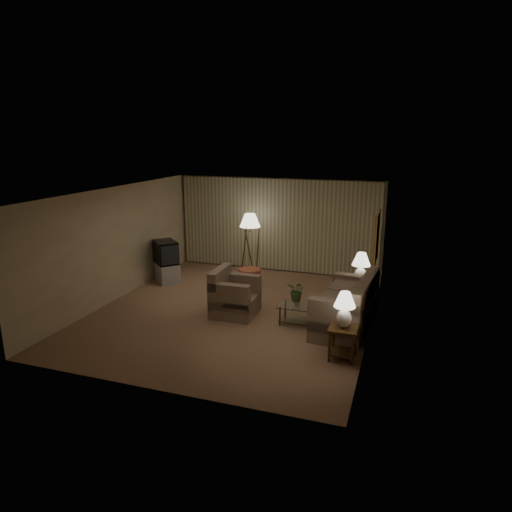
% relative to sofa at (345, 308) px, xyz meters
% --- Properties ---
extents(ground, '(7.00, 7.00, 0.00)m').
position_rel_sofa_xyz_m(ground, '(-2.50, 0.16, -0.44)').
color(ground, '#826347').
rests_on(ground, ground).
extents(room_shell, '(6.04, 7.02, 2.72)m').
position_rel_sofa_xyz_m(room_shell, '(-2.48, 1.67, 1.31)').
color(room_shell, beige).
rests_on(room_shell, ground).
extents(sofa, '(2.18, 1.39, 0.88)m').
position_rel_sofa_xyz_m(sofa, '(0.00, 0.00, 0.00)').
color(sofa, gray).
rests_on(sofa, ground).
extents(armchair, '(1.01, 0.96, 0.82)m').
position_rel_sofa_xyz_m(armchair, '(-2.41, -0.03, -0.03)').
color(armchair, gray).
rests_on(armchair, ground).
extents(side_table_near, '(0.50, 0.50, 0.60)m').
position_rel_sofa_xyz_m(side_table_near, '(0.15, -1.35, -0.03)').
color(side_table_near, '#35210E').
rests_on(side_table_near, ground).
extents(side_table_far, '(0.53, 0.45, 0.60)m').
position_rel_sofa_xyz_m(side_table_far, '(0.15, 1.25, -0.04)').
color(side_table_far, '#35210E').
rests_on(side_table_far, ground).
extents(table_lamp_near, '(0.38, 0.38, 0.65)m').
position_rel_sofa_xyz_m(table_lamp_near, '(0.15, -1.35, 0.55)').
color(table_lamp_near, silver).
rests_on(table_lamp_near, side_table_near).
extents(table_lamp_far, '(0.41, 0.41, 0.71)m').
position_rel_sofa_xyz_m(table_lamp_far, '(0.15, 1.25, 0.58)').
color(table_lamp_far, silver).
rests_on(table_lamp_far, side_table_far).
extents(coffee_table, '(1.05, 0.57, 0.41)m').
position_rel_sofa_xyz_m(coffee_table, '(-0.84, -0.10, -0.16)').
color(coffee_table, silver).
rests_on(coffee_table, ground).
extents(tv_cabinet, '(1.34, 1.34, 0.50)m').
position_rel_sofa_xyz_m(tv_cabinet, '(-5.05, 1.61, -0.19)').
color(tv_cabinet, '#B3B3B6').
rests_on(tv_cabinet, ground).
extents(crt_tv, '(1.23, 1.23, 0.62)m').
position_rel_sofa_xyz_m(crt_tv, '(-5.05, 1.61, 0.37)').
color(crt_tv, black).
rests_on(crt_tv, tv_cabinet).
extents(floor_lamp, '(0.57, 0.57, 1.77)m').
position_rel_sofa_xyz_m(floor_lamp, '(-3.06, 2.83, 0.49)').
color(floor_lamp, '#35210E').
rests_on(floor_lamp, ground).
extents(ottoman, '(0.73, 0.73, 0.40)m').
position_rel_sofa_xyz_m(ottoman, '(-2.83, 2.13, -0.24)').
color(ottoman, '#AD593A').
rests_on(ottoman, ground).
extents(vase, '(0.18, 0.18, 0.15)m').
position_rel_sofa_xyz_m(vase, '(-0.99, -0.10, 0.05)').
color(vase, silver).
rests_on(vase, coffee_table).
extents(flowers, '(0.50, 0.47, 0.45)m').
position_rel_sofa_xyz_m(flowers, '(-0.99, -0.10, 0.35)').
color(flowers, '#46682E').
rests_on(flowers, vase).
extents(book, '(0.18, 0.22, 0.02)m').
position_rel_sofa_xyz_m(book, '(-0.59, -0.20, -0.02)').
color(book, olive).
rests_on(book, coffee_table).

